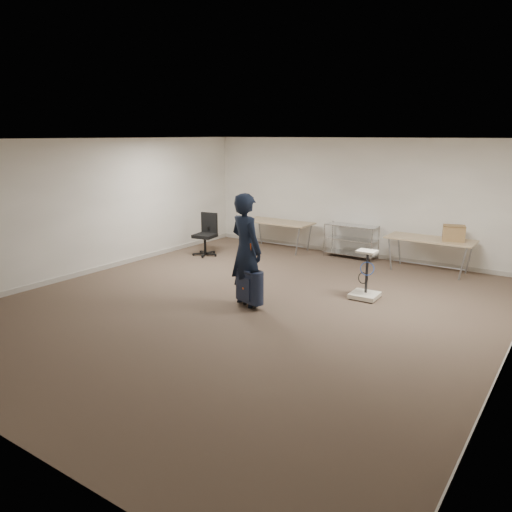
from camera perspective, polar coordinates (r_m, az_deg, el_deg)
The scene contains 10 objects.
ground at distance 8.63m, azimuth -0.66°, elevation -5.71°, with size 9.00×9.00×0.00m, color #4A3B2D.
room_shell at distance 9.72m, azimuth 4.01°, elevation -3.18°, with size 8.00×9.00×9.00m.
folding_table_left at distance 12.68m, azimuth 2.52°, elevation 3.75°, with size 1.80×0.75×0.73m.
folding_table_right at distance 11.19m, azimuth 19.30°, elevation 1.64°, with size 1.80×0.75×0.73m.
wire_shelf at distance 12.07m, azimuth 10.83°, elevation 1.87°, with size 1.22×0.47×0.80m.
person at distance 8.45m, azimuth -1.14°, elevation 0.70°, with size 0.71×0.46×1.93m, color black.
suitcase at distance 8.46m, azimuth -0.75°, elevation -3.42°, with size 0.46×0.35×1.11m.
office_chair at distance 12.21m, azimuth -5.74°, elevation 1.54°, with size 0.62×0.62×1.02m.
equipment_cart at distance 9.16m, azimuth 12.37°, elevation -3.35°, with size 0.50×0.50×0.88m.
cardboard_box at distance 11.06m, azimuth 21.66°, elevation 2.44°, with size 0.43×0.32×0.32m, color #A0724A.
Camera 1 is at (4.67, -6.67, 2.87)m, focal length 35.00 mm.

